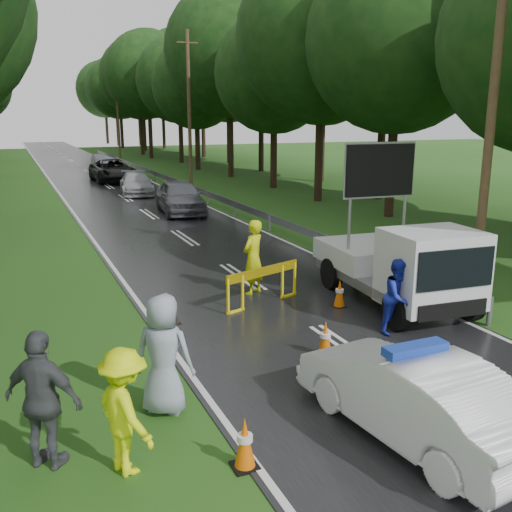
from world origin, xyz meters
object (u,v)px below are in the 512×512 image
civilian (399,296)px  queue_car_third (113,171)px  police_sedan (412,396)px  officer (253,257)px  barrier (263,277)px  queue_car_first (180,197)px  queue_car_second (136,184)px  work_truck (402,265)px  queue_car_fourth (105,164)px

civilian → queue_car_third: civilian is taller
police_sedan → officer: (0.61, 7.43, 0.34)m
barrier → queue_car_first: size_ratio=0.47×
police_sedan → queue_car_first: size_ratio=0.87×
queue_car_third → barrier: bearing=-94.4°
police_sedan → queue_car_second: (1.88, 28.44, -0.01)m
police_sedan → barrier: police_sedan is taller
queue_car_first → queue_car_third: (-0.67, 15.05, -0.02)m
queue_car_first → police_sedan: bearing=-90.9°
queue_car_first → officer: bearing=-91.9°
civilian → queue_car_first: size_ratio=0.35×
work_truck → queue_car_fourth: size_ratio=1.08×
police_sedan → civilian: size_ratio=2.49×
queue_car_third → queue_car_fourth: 6.01m
queue_car_first → work_truck: bearing=-79.9°
work_truck → queue_car_third: (-1.86, 30.82, -0.28)m
officer → queue_car_third: 28.43m
barrier → queue_car_first: queue_car_first is taller
queue_car_first → queue_car_third: queue_car_first is taller
work_truck → officer: size_ratio=2.54×
civilian → queue_car_fourth: (-0.33, 38.28, -0.06)m
queue_car_first → queue_car_second: bearing=99.8°
police_sedan → queue_car_fourth: bearing=-99.5°
police_sedan → queue_car_second: 28.50m
barrier → officer: size_ratio=1.13×
work_truck → barrier: work_truck is taller
civilian → queue_car_third: 32.29m
queue_car_third → queue_car_first: bearing=-89.3°
barrier → queue_car_fourth: bearing=68.3°
officer → civilian: officer is taller
barrier → civilian: civilian is taller
work_truck → queue_car_first: size_ratio=1.07×
queue_car_first → queue_car_fourth: bearing=96.6°
work_truck → civilian: (-1.18, -1.46, -0.24)m
barrier → queue_car_second: queue_car_second is taller
police_sedan → queue_car_fourth: size_ratio=0.88×
officer → queue_car_third: bearing=-125.1°
civilian → queue_car_first: (-0.01, 17.23, -0.02)m
work_truck → queue_car_second: 23.49m
queue_car_second → work_truck: bearing=-77.9°
barrier → queue_car_fourth: queue_car_fourth is taller
barrier → queue_car_fourth: size_ratio=0.48×
work_truck → queue_car_third: size_ratio=0.90×
queue_car_first → barrier: bearing=-92.0°
queue_car_second → queue_car_third: size_ratio=0.79×
officer → police_sedan: bearing=52.5°
officer → queue_car_second: bearing=-126.3°
barrier → queue_car_fourth: (1.63, 35.37, 0.03)m
police_sedan → queue_car_fourth: 41.89m
queue_car_fourth → civilian: bearing=-88.8°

